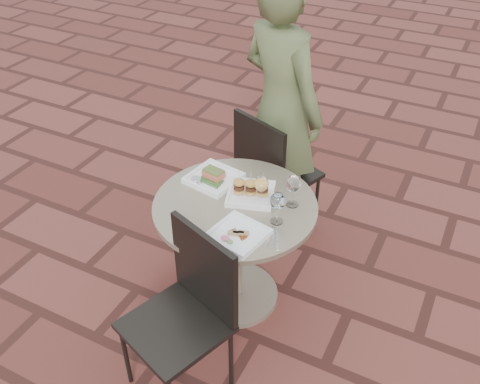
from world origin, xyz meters
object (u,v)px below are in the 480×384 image
at_px(plate_sliders, 251,191).
at_px(plate_tuna, 238,234).
at_px(chair_far, 270,167).
at_px(chair_near, 189,303).
at_px(cafe_table, 235,238).
at_px(plate_salmon, 214,178).
at_px(diner, 281,109).

bearing_deg(plate_sliders, plate_tuna, -74.66).
bearing_deg(plate_sliders, chair_far, 103.00).
xyz_separation_m(chair_far, chair_near, (0.14, -1.25, 0.00)).
xyz_separation_m(cafe_table, plate_salmon, (-0.21, 0.14, 0.27)).
distance_m(chair_far, chair_near, 1.25).
bearing_deg(chair_near, diner, 115.69).
distance_m(chair_near, diner, 1.45).
bearing_deg(chair_near, cafe_table, 115.07).
height_order(chair_far, plate_sliders, chair_far).
bearing_deg(diner, cafe_table, 119.61).
xyz_separation_m(diner, plate_tuna, (0.22, -1.05, -0.16)).
xyz_separation_m(plate_salmon, plate_sliders, (0.26, -0.04, 0.01)).
xyz_separation_m(cafe_table, chair_near, (0.05, -0.59, 0.07)).
distance_m(chair_far, plate_salmon, 0.57).
bearing_deg(chair_near, plate_sliders, 110.59).
bearing_deg(plate_tuna, plate_salmon, 133.22).
bearing_deg(cafe_table, chair_far, 97.23).
bearing_deg(chair_far, plate_tuna, 125.14).
distance_m(cafe_table, plate_salmon, 0.37).
height_order(chair_near, plate_sliders, chair_near).
height_order(cafe_table, chair_far, chair_far).
xyz_separation_m(cafe_table, plate_sliders, (0.04, 0.10, 0.28)).
relative_size(chair_near, plate_sliders, 2.93).
relative_size(cafe_table, plate_salmon, 2.93).
bearing_deg(plate_salmon, chair_far, 76.30).
height_order(diner, plate_tuna, diner).
height_order(chair_near, diner, diner).
height_order(chair_near, plate_salmon, chair_near).
relative_size(cafe_table, plate_sliders, 2.83).
bearing_deg(plate_salmon, plate_sliders, -7.92).
distance_m(diner, plate_salmon, 0.71).
bearing_deg(plate_salmon, cafe_table, -33.24).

